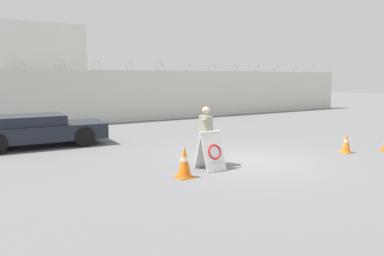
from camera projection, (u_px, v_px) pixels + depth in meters
The scene contains 8 objects.
ground_plane at pixel (249, 161), 11.13m from camera, with size 90.00×90.00×0.00m, color slate.
perimeter_wall at pixel (114, 96), 20.28m from camera, with size 36.00×0.30×3.28m.
building_block at pixel (3, 74), 21.76m from camera, with size 7.76×7.29×5.29m.
barricade_sign at pixel (211, 151), 10.03m from camera, with size 0.65×0.70×1.05m.
security_guard at pixel (206, 133), 10.52m from camera, with size 0.40×0.61×1.66m.
traffic_cone_near at pixel (185, 162), 9.29m from camera, with size 0.41×0.41×0.80m.
traffic_cone_far at pixel (346, 143), 12.32m from camera, with size 0.35×0.35×0.67m.
parked_car_front_coupe at pixel (37, 130), 13.38m from camera, with size 4.62×2.12×1.14m.
Camera 1 is at (-7.25, -8.30, 2.50)m, focal length 35.00 mm.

